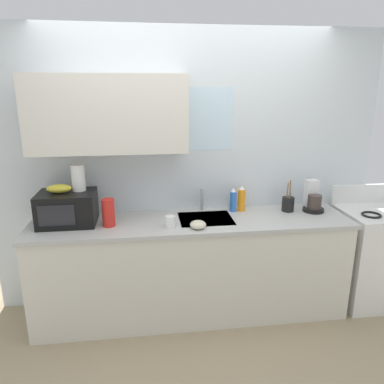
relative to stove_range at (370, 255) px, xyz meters
The scene contains 14 objects.
kitchen_wall_assembly 2.09m from the stove_range, behind, with size 3.51×0.42×2.50m.
counter_unit 1.71m from the stove_range, behind, with size 2.74×0.63×0.90m.
sink_faucet 1.70m from the stove_range, behind, with size 0.03×0.03×0.21m, color #B2B5BA.
stove_range is the anchor object (origin of this frame).
microwave 2.81m from the stove_range, behind, with size 0.46×0.35×0.27m.
banana_bunch 2.89m from the stove_range, behind, with size 0.20×0.11×0.07m, color gold.
paper_towel_roll 2.77m from the stove_range, behind, with size 0.11×0.11×0.22m, color white.
coffee_maker 0.80m from the stove_range, 169.75° to the left, with size 0.19×0.21×0.28m.
dish_soap_bottle_blue 1.43m from the stove_range, behind, with size 0.06×0.06×0.22m.
dish_soap_bottle_orange 1.36m from the stove_range, behind, with size 0.07×0.07×0.24m.
cereal_canister 2.47m from the stove_range, behind, with size 0.10×0.10×0.23m, color red.
mug_white 1.98m from the stove_range, behind, with size 0.08×0.08×0.10m, color white.
utensil_crock 0.97m from the stove_range, behind, with size 0.11×0.11×0.29m.
small_bowl 1.77m from the stove_range, behind, with size 0.13×0.13×0.07m, color beige.
Camera 1 is at (-0.38, -2.92, 2.00)m, focal length 34.14 mm.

